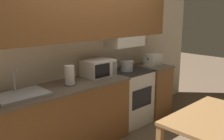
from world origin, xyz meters
The scene contains 11 objects.
ground_plane centered at (0.00, 0.00, 0.00)m, with size 16.00×16.00×0.00m, color brown.
wall_back centered at (0.02, -0.07, 1.53)m, with size 5.39×0.38×2.55m.
lower_counter_main centered at (-0.57, -0.30, 0.45)m, with size 1.87×0.61×0.89m.
lower_counter_right_stub centered at (1.27, -0.30, 0.45)m, with size 0.48×0.61×0.89m.
stove_range centered at (0.69, -0.28, 0.45)m, with size 0.65×0.56×0.89m.
cooking_pot centered at (0.63, -0.28, 0.98)m, with size 0.29×0.21×0.16m.
microwave centered at (0.09, -0.21, 1.01)m, with size 0.43×0.35×0.24m.
toaster centered at (1.28, -0.30, 0.99)m, with size 0.30×0.20×0.20m.
sink_basin centered at (-1.10, -0.30, 0.91)m, with size 0.56×0.41×0.29m.
paper_towel_roll centered at (-0.47, -0.32, 1.02)m, with size 0.14×0.14×0.25m.
dining_table centered at (0.18, -1.97, 0.66)m, with size 1.09×0.80×0.77m.
Camera 1 is at (-2.20, -2.88, 1.79)m, focal length 40.00 mm.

